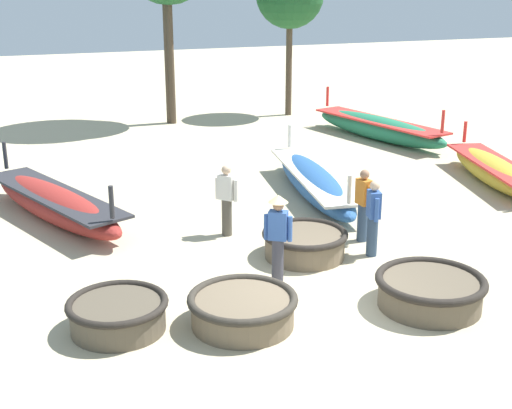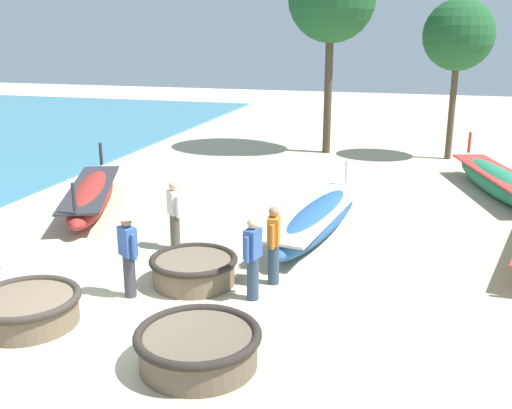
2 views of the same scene
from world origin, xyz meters
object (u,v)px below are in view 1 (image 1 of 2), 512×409
(coracle_tilted, at_px, (305,243))
(coracle_beside_post, at_px, (243,309))
(long_boat_green_hull, at_px, (379,128))
(long_boat_ochre_hull, at_px, (494,170))
(fisherman_crouching, at_px, (363,203))
(fisherman_with_hat, at_px, (227,198))
(fisherman_by_coracle, at_px, (373,216))
(coracle_front_left, at_px, (430,290))
(long_boat_blue_hull, at_px, (55,204))
(fisherman_hauling, at_px, (278,232))
(long_boat_white_hull, at_px, (315,182))
(coracle_front_right, at_px, (118,313))

(coracle_tilted, height_order, coracle_beside_post, coracle_tilted)
(long_boat_green_hull, relative_size, long_boat_ochre_hull, 1.25)
(coracle_tilted, bearing_deg, long_boat_green_hull, 53.73)
(fisherman_crouching, distance_m, fisherman_with_hat, 2.90)
(fisherman_with_hat, relative_size, fisherman_by_coracle, 1.00)
(coracle_front_left, relative_size, long_boat_green_hull, 0.32)
(long_boat_blue_hull, distance_m, fisherman_hauling, 6.04)
(coracle_front_left, bearing_deg, long_boat_blue_hull, 130.62)
(long_boat_white_hull, height_order, long_boat_green_hull, long_boat_green_hull)
(coracle_front_right, relative_size, fisherman_with_hat, 1.04)
(long_boat_white_hull, relative_size, fisherman_by_coracle, 3.68)
(long_boat_blue_hull, relative_size, fisherman_crouching, 3.48)
(coracle_front_left, distance_m, coracle_tilted, 2.99)
(coracle_tilted, height_order, long_boat_blue_hull, long_boat_blue_hull)
(coracle_front_right, relative_size, long_boat_blue_hull, 0.30)
(coracle_tilted, xyz_separation_m, long_boat_green_hull, (6.35, 8.65, 0.11))
(long_boat_blue_hull, distance_m, fisherman_by_coracle, 7.27)
(coracle_front_left, distance_m, fisherman_with_hat, 5.02)
(coracle_beside_post, height_order, fisherman_hauling, fisherman_hauling)
(fisherman_by_coracle, xyz_separation_m, fisherman_hauling, (-2.22, -0.51, 0.12))
(coracle_tilted, distance_m, long_boat_blue_hull, 6.00)
(long_boat_blue_hull, height_order, fisherman_with_hat, fisherman_with_hat)
(fisherman_by_coracle, bearing_deg, long_boat_ochre_hull, 32.10)
(long_boat_ochre_hull, distance_m, fisherman_hauling, 8.69)
(coracle_beside_post, distance_m, long_boat_blue_hull, 6.72)
(coracle_front_right, relative_size, long_boat_green_hull, 0.28)
(coracle_front_right, xyz_separation_m, long_boat_white_hull, (5.80, 5.42, 0.08))
(coracle_tilted, height_order, long_boat_white_hull, long_boat_white_hull)
(coracle_front_right, xyz_separation_m, fisherman_crouching, (5.50, 2.25, 0.55))
(coracle_beside_post, xyz_separation_m, long_boat_white_hull, (3.86, 5.92, 0.08))
(long_boat_green_hull, height_order, fisherman_crouching, fisherman_crouching)
(coracle_tilted, relative_size, long_boat_blue_hull, 0.32)
(coracle_front_right, xyz_separation_m, coracle_beside_post, (1.94, -0.50, 0.00))
(long_boat_green_hull, xyz_separation_m, fisherman_crouching, (-4.85, -8.23, 0.43))
(fisherman_hauling, bearing_deg, coracle_front_left, -42.06)
(coracle_beside_post, relative_size, long_boat_green_hull, 0.30)
(coracle_tilted, xyz_separation_m, fisherman_crouching, (1.50, 0.42, 0.53))
(long_boat_green_hull, bearing_deg, fisherman_by_coracle, -119.19)
(fisherman_crouching, bearing_deg, long_boat_ochre_hull, 26.56)
(coracle_tilted, bearing_deg, long_boat_white_hull, 63.53)
(long_boat_green_hull, bearing_deg, long_boat_ochre_hull, -85.42)
(coracle_tilted, distance_m, coracle_beside_post, 3.12)
(long_boat_green_hull, bearing_deg, fisherman_hauling, -127.30)
(coracle_front_right, height_order, fisherman_hauling, fisherman_hauling)
(coracle_beside_post, distance_m, long_boat_green_hull, 13.84)
(fisherman_crouching, bearing_deg, coracle_tilted, -164.27)
(coracle_front_left, xyz_separation_m, fisherman_hauling, (-2.07, 1.87, 0.65))
(coracle_beside_post, relative_size, long_boat_white_hull, 0.31)
(fisherman_by_coracle, bearing_deg, fisherman_hauling, -167.07)
(long_boat_green_hull, relative_size, fisherman_crouching, 3.78)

